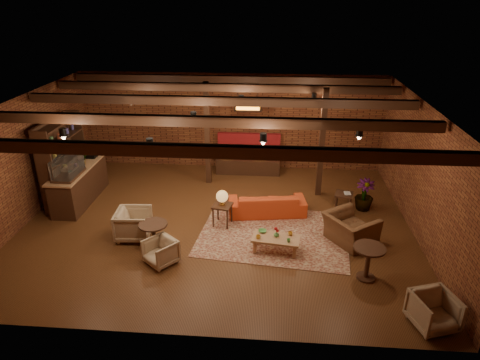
# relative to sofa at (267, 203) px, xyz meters

# --- Properties ---
(floor) EXTENTS (10.00, 10.00, 0.00)m
(floor) POSITION_rel_sofa_xyz_m (-1.30, -0.67, -0.30)
(floor) COLOR #3A200E
(floor) RESTS_ON ground
(ceiling) EXTENTS (10.00, 8.00, 0.02)m
(ceiling) POSITION_rel_sofa_xyz_m (-1.30, -0.67, 2.90)
(ceiling) COLOR black
(ceiling) RESTS_ON wall_back
(wall_back) EXTENTS (10.00, 0.02, 3.20)m
(wall_back) POSITION_rel_sofa_xyz_m (-1.30, 3.33, 1.30)
(wall_back) COLOR brown
(wall_back) RESTS_ON ground
(wall_front) EXTENTS (10.00, 0.02, 3.20)m
(wall_front) POSITION_rel_sofa_xyz_m (-1.30, -4.67, 1.30)
(wall_front) COLOR brown
(wall_front) RESTS_ON ground
(wall_left) EXTENTS (0.02, 8.00, 3.20)m
(wall_left) POSITION_rel_sofa_xyz_m (-6.30, -0.67, 1.30)
(wall_left) COLOR brown
(wall_left) RESTS_ON ground
(wall_right) EXTENTS (0.02, 8.00, 3.20)m
(wall_right) POSITION_rel_sofa_xyz_m (3.70, -0.67, 1.30)
(wall_right) COLOR brown
(wall_right) RESTS_ON ground
(ceiling_beams) EXTENTS (9.80, 6.40, 0.22)m
(ceiling_beams) POSITION_rel_sofa_xyz_m (-1.30, -0.67, 2.78)
(ceiling_beams) COLOR #331F11
(ceiling_beams) RESTS_ON ceiling
(ceiling_pipe) EXTENTS (9.60, 0.12, 0.12)m
(ceiling_pipe) POSITION_rel_sofa_xyz_m (-1.30, 0.93, 2.55)
(ceiling_pipe) COLOR black
(ceiling_pipe) RESTS_ON ceiling
(post_left) EXTENTS (0.16, 0.16, 3.20)m
(post_left) POSITION_rel_sofa_xyz_m (-1.90, 1.93, 1.30)
(post_left) COLOR #331F11
(post_left) RESTS_ON ground
(post_right) EXTENTS (0.16, 0.16, 3.20)m
(post_right) POSITION_rel_sofa_xyz_m (1.50, 1.33, 1.30)
(post_right) COLOR #331F11
(post_right) RESTS_ON ground
(service_counter) EXTENTS (0.80, 2.50, 1.60)m
(service_counter) POSITION_rel_sofa_xyz_m (-5.40, 0.33, 0.50)
(service_counter) COLOR #331F11
(service_counter) RESTS_ON ground
(plant_counter) EXTENTS (0.35, 0.39, 0.30)m
(plant_counter) POSITION_rel_sofa_xyz_m (-5.30, 0.53, 0.92)
(plant_counter) COLOR #337F33
(plant_counter) RESTS_ON service_counter
(shelving_hutch) EXTENTS (0.52, 2.00, 2.40)m
(shelving_hutch) POSITION_rel_sofa_xyz_m (-5.80, 0.43, 0.90)
(shelving_hutch) COLOR #331F11
(shelving_hutch) RESTS_ON ground
(banquette) EXTENTS (2.10, 0.70, 1.00)m
(banquette) POSITION_rel_sofa_xyz_m (-0.70, 2.88, 0.20)
(banquette) COLOR maroon
(banquette) RESTS_ON ground
(service_sign) EXTENTS (0.86, 0.06, 0.30)m
(service_sign) POSITION_rel_sofa_xyz_m (-0.70, 2.43, 2.05)
(service_sign) COLOR orange
(service_sign) RESTS_ON ceiling
(ceiling_spotlights) EXTENTS (6.40, 4.40, 0.28)m
(ceiling_spotlights) POSITION_rel_sofa_xyz_m (-1.30, -0.67, 2.56)
(ceiling_spotlights) COLOR black
(ceiling_spotlights) RESTS_ON ceiling
(rug) EXTENTS (3.95, 3.19, 0.01)m
(rug) POSITION_rel_sofa_xyz_m (0.20, -1.07, -0.30)
(rug) COLOR maroon
(rug) RESTS_ON floor
(sofa) EXTENTS (2.18, 1.10, 0.61)m
(sofa) POSITION_rel_sofa_xyz_m (0.00, 0.00, 0.00)
(sofa) COLOR #CA401C
(sofa) RESTS_ON floor
(coffee_table) EXTENTS (1.17, 0.70, 0.63)m
(coffee_table) POSITION_rel_sofa_xyz_m (0.24, -1.84, 0.03)
(coffee_table) COLOR #A26F4B
(coffee_table) RESTS_ON floor
(side_table_lamp) EXTENTS (0.56, 0.56, 0.98)m
(side_table_lamp) POSITION_rel_sofa_xyz_m (-1.14, -0.71, 0.44)
(side_table_lamp) COLOR #331F11
(side_table_lamp) RESTS_ON floor
(round_table_left) EXTENTS (0.67, 0.67, 0.70)m
(round_table_left) POSITION_rel_sofa_xyz_m (-2.61, -1.99, 0.17)
(round_table_left) COLOR #331F11
(round_table_left) RESTS_ON floor
(armchair_a) EXTENTS (0.80, 0.85, 0.83)m
(armchair_a) POSITION_rel_sofa_xyz_m (-3.25, -1.51, 0.11)
(armchair_a) COLOR beige
(armchair_a) RESTS_ON floor
(armchair_b) EXTENTS (0.86, 0.86, 0.65)m
(armchair_b) POSITION_rel_sofa_xyz_m (-2.32, -2.52, 0.02)
(armchair_b) COLOR beige
(armchair_b) RESTS_ON floor
(armchair_right) EXTENTS (1.24, 1.33, 0.98)m
(armchair_right) POSITION_rel_sofa_xyz_m (2.03, -1.30, 0.18)
(armchair_right) COLOR brown
(armchair_right) RESTS_ON floor
(side_table_book) EXTENTS (0.57, 0.57, 0.54)m
(side_table_book) POSITION_rel_sofa_xyz_m (2.10, 0.34, 0.18)
(side_table_book) COLOR #331F11
(side_table_book) RESTS_ON floor
(round_table_right) EXTENTS (0.66, 0.66, 0.78)m
(round_table_right) POSITION_rel_sofa_xyz_m (2.17, -2.72, 0.21)
(round_table_right) COLOR #331F11
(round_table_right) RESTS_ON floor
(armchair_far) EXTENTS (0.90, 0.87, 0.74)m
(armchair_far) POSITION_rel_sofa_xyz_m (3.10, -4.07, 0.07)
(armchair_far) COLOR beige
(armchair_far) RESTS_ON floor
(plant_tall) EXTENTS (1.62, 1.62, 2.70)m
(plant_tall) POSITION_rel_sofa_xyz_m (2.68, 0.45, 1.05)
(plant_tall) COLOR #4C7F4C
(plant_tall) RESTS_ON floor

